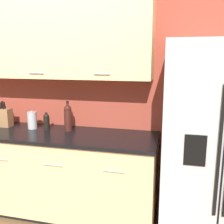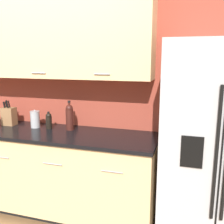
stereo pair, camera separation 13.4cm
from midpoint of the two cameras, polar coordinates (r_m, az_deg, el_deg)
name	(u,v)px [view 2 (the right image)]	position (r m, az deg, el deg)	size (l,w,h in m)	color
wall_back	(44,73)	(3.09, -13.38, 8.23)	(10.00, 0.39, 2.60)	#993D2D
counter_unit	(45,170)	(3.04, -13.23, -12.23)	(2.47, 0.64, 0.92)	black
refrigerator	(216,150)	(2.46, 23.22, -7.55)	(0.91, 0.78, 1.83)	#B2B2B5
knife_block	(9,116)	(3.21, -20.41, -0.84)	(0.15, 0.11, 0.30)	olive
wine_bottle	(70,117)	(2.82, -7.90, -1.02)	(0.08, 0.08, 0.32)	#3D1914
oil_bottle	(49,120)	(2.92, -12.33, -1.81)	(0.07, 0.07, 0.19)	black
steel_canister	(35,119)	(3.01, -15.18, -1.54)	(0.10, 0.10, 0.20)	#A3A3A5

